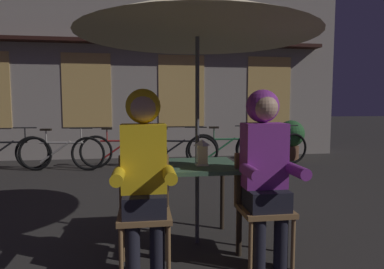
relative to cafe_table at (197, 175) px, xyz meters
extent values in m
plane|color=#2D2B28|center=(0.00, 0.00, -0.64)|extent=(60.00, 60.00, 0.00)
cube|color=#42664C|center=(0.00, 0.00, 0.08)|extent=(0.72, 0.72, 0.04)
cylinder|color=#2D2319|center=(-0.31, -0.31, -0.29)|extent=(0.04, 0.04, 0.70)
cylinder|color=#2D2319|center=(0.31, -0.31, -0.29)|extent=(0.04, 0.04, 0.70)
cylinder|color=#2D2319|center=(-0.31, 0.31, -0.29)|extent=(0.04, 0.04, 0.70)
cylinder|color=#2D2319|center=(0.31, 0.31, -0.29)|extent=(0.04, 0.04, 0.70)
cylinder|color=#4C4C51|center=(0.00, 0.00, 0.49)|extent=(0.04, 0.04, 2.25)
cone|color=tan|center=(0.00, 0.00, 1.42)|extent=(2.10, 2.10, 0.38)
cube|color=white|center=(0.03, -0.07, 0.11)|extent=(0.11, 0.11, 0.02)
cube|color=white|center=(0.03, -0.07, 0.20)|extent=(0.09, 0.09, 0.16)
pyramid|color=white|center=(0.03, -0.07, 0.31)|extent=(0.11, 0.11, 0.06)
cube|color=olive|center=(-0.48, -0.44, -0.21)|extent=(0.40, 0.40, 0.04)
cylinder|color=olive|center=(-0.31, -0.61, -0.43)|extent=(0.03, 0.03, 0.41)
cylinder|color=olive|center=(-0.65, -0.61, -0.43)|extent=(0.03, 0.03, 0.41)
cylinder|color=olive|center=(-0.31, -0.27, -0.43)|extent=(0.03, 0.03, 0.41)
cylinder|color=olive|center=(-0.65, -0.27, -0.43)|extent=(0.03, 0.03, 0.41)
cube|color=olive|center=(-0.48, -0.26, 0.02)|extent=(0.40, 0.03, 0.42)
cube|color=olive|center=(0.48, -0.44, -0.21)|extent=(0.40, 0.40, 0.04)
cylinder|color=olive|center=(0.65, -0.61, -0.43)|extent=(0.03, 0.03, 0.41)
cylinder|color=olive|center=(0.31, -0.61, -0.43)|extent=(0.03, 0.03, 0.41)
cylinder|color=olive|center=(0.65, -0.27, -0.43)|extent=(0.03, 0.03, 0.41)
cylinder|color=olive|center=(0.31, -0.27, -0.43)|extent=(0.03, 0.03, 0.41)
cube|color=olive|center=(0.48, -0.26, 0.02)|extent=(0.40, 0.03, 0.42)
cylinder|color=black|center=(-0.39, -0.57, -0.41)|extent=(0.11, 0.11, 0.45)
cylinder|color=black|center=(-0.57, -0.57, -0.41)|extent=(0.11, 0.11, 0.45)
cube|color=black|center=(-0.48, -0.44, -0.11)|extent=(0.32, 0.36, 0.16)
cube|color=yellow|center=(-0.48, -0.40, 0.23)|extent=(0.34, 0.22, 0.52)
cylinder|color=yellow|center=(-0.30, -0.62, 0.14)|extent=(0.09, 0.30, 0.09)
cylinder|color=yellow|center=(-0.66, -0.62, 0.14)|extent=(0.09, 0.30, 0.09)
sphere|color=tan|center=(-0.48, -0.40, 0.62)|extent=(0.21, 0.21, 0.21)
sphere|color=yellow|center=(-0.48, -0.35, 0.63)|extent=(0.27, 0.27, 0.27)
cylinder|color=black|center=(0.57, -0.57, -0.41)|extent=(0.11, 0.11, 0.45)
cylinder|color=black|center=(0.39, -0.57, -0.41)|extent=(0.11, 0.11, 0.45)
cube|color=black|center=(0.48, -0.44, -0.11)|extent=(0.32, 0.36, 0.16)
cube|color=purple|center=(0.48, -0.40, 0.23)|extent=(0.34, 0.22, 0.52)
cylinder|color=purple|center=(0.66, -0.62, 0.14)|extent=(0.09, 0.30, 0.09)
cylinder|color=purple|center=(0.30, -0.62, 0.14)|extent=(0.09, 0.30, 0.09)
sphere|color=tan|center=(0.48, -0.40, 0.62)|extent=(0.21, 0.21, 0.21)
sphere|color=purple|center=(0.48, -0.35, 0.63)|extent=(0.27, 0.27, 0.27)
cube|color=#9E9389|center=(-0.66, 5.40, 2.46)|extent=(10.00, 0.60, 6.20)
cube|color=#E0B260|center=(-1.76, 5.09, 0.96)|extent=(1.10, 0.02, 1.70)
cube|color=#E0B260|center=(0.44, 5.09, 0.96)|extent=(1.10, 0.02, 1.70)
cube|color=#E0B260|center=(2.64, 5.09, 0.96)|extent=(1.10, 0.02, 1.70)
cube|color=#331914|center=(-0.66, 4.95, 2.06)|extent=(9.00, 0.36, 0.08)
torus|color=black|center=(-2.64, 3.94, -0.31)|extent=(0.66, 0.07, 0.66)
cylinder|color=black|center=(-3.15, 3.95, -0.09)|extent=(0.84, 0.06, 0.04)
cylinder|color=black|center=(-2.77, 3.94, 0.05)|extent=(0.02, 0.02, 0.28)
cylinder|color=black|center=(-2.77, 3.94, 0.19)|extent=(0.44, 0.04, 0.02)
torus|color=black|center=(-1.54, 3.66, -0.31)|extent=(0.66, 0.14, 0.66)
torus|color=black|center=(-2.55, 3.80, -0.31)|extent=(0.66, 0.14, 0.66)
cylinder|color=#ADA89E|center=(-2.05, 3.73, -0.09)|extent=(0.83, 0.15, 0.04)
cylinder|color=#ADA89E|center=(-2.17, 3.75, -0.28)|extent=(0.60, 0.12, 0.44)
cylinder|color=#ADA89E|center=(-2.33, 3.77, 0.03)|extent=(0.02, 0.02, 0.24)
cube|color=black|center=(-2.33, 3.77, 0.16)|extent=(0.21, 0.11, 0.04)
cylinder|color=#ADA89E|center=(-1.67, 3.68, 0.05)|extent=(0.02, 0.02, 0.28)
cylinder|color=black|center=(-1.67, 3.68, 0.19)|extent=(0.44, 0.09, 0.02)
torus|color=black|center=(-0.41, 3.88, -0.31)|extent=(0.66, 0.08, 0.66)
torus|color=black|center=(-1.43, 3.92, -0.31)|extent=(0.66, 0.08, 0.66)
cylinder|color=maroon|center=(-0.92, 3.90, -0.09)|extent=(0.84, 0.07, 0.04)
cylinder|color=maroon|center=(-1.04, 3.90, -0.28)|extent=(0.61, 0.06, 0.44)
cylinder|color=maroon|center=(-1.21, 3.91, 0.03)|extent=(0.02, 0.02, 0.24)
cube|color=black|center=(-1.21, 3.91, 0.16)|extent=(0.20, 0.09, 0.04)
cylinder|color=maroon|center=(-0.53, 3.88, 0.05)|extent=(0.02, 0.02, 0.28)
cylinder|color=black|center=(-0.53, 3.88, 0.19)|extent=(0.44, 0.04, 0.02)
torus|color=black|center=(0.67, 3.59, -0.31)|extent=(0.66, 0.19, 0.66)
torus|color=black|center=(-0.32, 3.81, -0.31)|extent=(0.66, 0.19, 0.66)
cylinder|color=black|center=(0.18, 3.70, -0.09)|extent=(0.82, 0.22, 0.04)
cylinder|color=black|center=(0.06, 3.73, -0.28)|extent=(0.60, 0.17, 0.44)
cylinder|color=black|center=(-0.10, 3.76, 0.03)|extent=(0.02, 0.02, 0.24)
cube|color=black|center=(-0.10, 3.76, 0.16)|extent=(0.21, 0.12, 0.04)
cylinder|color=black|center=(0.55, 3.62, 0.05)|extent=(0.02, 0.02, 0.28)
cylinder|color=black|center=(0.55, 3.62, 0.19)|extent=(0.43, 0.12, 0.02)
torus|color=black|center=(1.78, 3.89, -0.31)|extent=(0.66, 0.07, 0.66)
torus|color=black|center=(0.76, 3.92, -0.31)|extent=(0.66, 0.07, 0.66)
cylinder|color=#236B3D|center=(1.27, 3.91, -0.09)|extent=(0.84, 0.06, 0.04)
cylinder|color=#236B3D|center=(1.15, 3.91, -0.28)|extent=(0.61, 0.05, 0.44)
cylinder|color=#236B3D|center=(0.99, 3.92, 0.03)|extent=(0.02, 0.02, 0.24)
cube|color=black|center=(0.99, 3.92, 0.16)|extent=(0.20, 0.09, 0.04)
cylinder|color=#236B3D|center=(1.66, 3.90, 0.05)|extent=(0.02, 0.02, 0.28)
cylinder|color=black|center=(1.66, 3.90, 0.19)|extent=(0.44, 0.04, 0.02)
torus|color=black|center=(2.73, 3.84, -0.31)|extent=(0.66, 0.15, 0.66)
torus|color=black|center=(1.72, 3.69, -0.31)|extent=(0.66, 0.15, 0.66)
cylinder|color=#1E4C93|center=(2.23, 3.76, -0.09)|extent=(0.83, 0.16, 0.04)
cylinder|color=#1E4C93|center=(2.11, 3.75, -0.28)|extent=(0.60, 0.13, 0.44)
cylinder|color=#1E4C93|center=(1.94, 3.72, 0.03)|extent=(0.02, 0.02, 0.24)
cube|color=black|center=(1.94, 3.72, 0.16)|extent=(0.21, 0.11, 0.04)
cylinder|color=#1E4C93|center=(2.61, 3.82, 0.05)|extent=(0.02, 0.02, 0.28)
cylinder|color=black|center=(2.61, 3.82, 0.19)|extent=(0.44, 0.09, 0.02)
cylinder|color=brown|center=(2.83, 4.18, -0.47)|extent=(0.36, 0.36, 0.34)
sphere|color=#285B2D|center=(2.83, 4.18, -0.02)|extent=(0.60, 0.60, 0.60)
camera|label=1|loc=(-0.48, -2.97, 0.64)|focal=31.39mm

